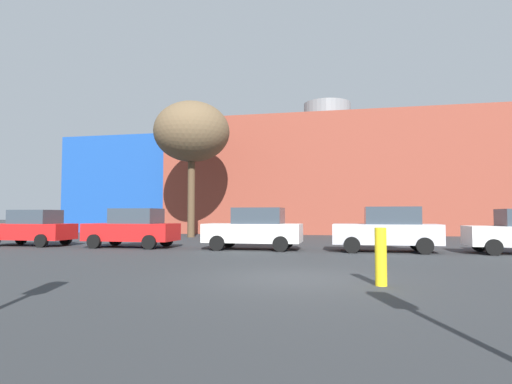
{
  "coord_description": "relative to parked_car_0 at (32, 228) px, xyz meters",
  "views": [
    {
      "loc": [
        1.16,
        -10.01,
        1.46
      ],
      "look_at": [
        -2.96,
        9.56,
        2.53
      ],
      "focal_mm": 30.12,
      "sensor_mm": 36.0,
      "label": 1
    }
  ],
  "objects": [
    {
      "name": "ground_plane",
      "position": [
        13.49,
        -7.81,
        -0.84
      ],
      "size": [
        200.0,
        200.0,
        0.0
      ],
      "primitive_type": "plane",
      "color": "#2D3033"
    },
    {
      "name": "parked_car_2",
      "position": [
        10.83,
        0.0,
        0.03
      ],
      "size": [
        4.07,
        2.0,
        1.77
      ],
      "rotation": [
        0.0,
        0.0,
        3.14
      ],
      "color": "white",
      "rests_on": "ground_plane"
    },
    {
      "name": "parked_car_3",
      "position": [
        16.22,
        0.0,
        0.04
      ],
      "size": [
        4.11,
        2.02,
        1.78
      ],
      "rotation": [
        0.0,
        0.0,
        3.14
      ],
      "color": "silver",
      "rests_on": "ground_plane"
    },
    {
      "name": "bollard_yellow_0",
      "position": [
        15.33,
        -8.54,
        -0.25
      ],
      "size": [
        0.24,
        0.24,
        1.2
      ],
      "primitive_type": "cylinder",
      "color": "yellow",
      "rests_on": "ground_plane"
    },
    {
      "name": "building_backdrop",
      "position": [
        13.11,
        19.44,
        3.56
      ],
      "size": [
        44.15,
        11.61,
        11.1
      ],
      "color": "brown",
      "rests_on": "ground_plane"
    },
    {
      "name": "bare_tree_0",
      "position": [
        4.63,
        8.96,
        6.09
      ],
      "size": [
        5.02,
        5.02,
        9.0
      ],
      "color": "brown",
      "rests_on": "ground_plane"
    },
    {
      "name": "parked_car_0",
      "position": [
        0.0,
        0.0,
        0.0
      ],
      "size": [
        3.92,
        1.92,
        1.7
      ],
      "rotation": [
        0.0,
        0.0,
        3.14
      ],
      "color": "red",
      "rests_on": "ground_plane"
    },
    {
      "name": "parked_car_1",
      "position": [
        5.22,
        0.0,
        0.02
      ],
      "size": [
        4.03,
        1.98,
        1.75
      ],
      "rotation": [
        0.0,
        0.0,
        3.14
      ],
      "color": "red",
      "rests_on": "ground_plane"
    }
  ]
}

